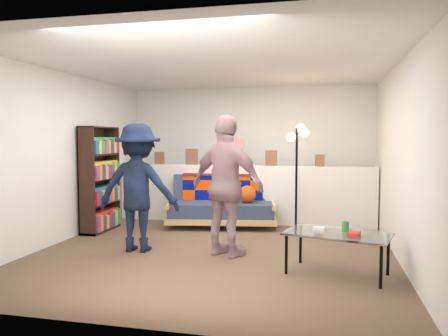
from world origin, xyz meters
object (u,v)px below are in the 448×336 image
at_px(bookshelf, 100,182).
at_px(coffee_table, 338,236).
at_px(person_left, 138,187).
at_px(futon_sofa, 223,205).
at_px(person_right, 227,186).
at_px(floor_lamp, 298,155).

xyz_separation_m(bookshelf, coffee_table, (3.61, -1.46, -0.34)).
relative_size(bookshelf, person_left, 0.99).
xyz_separation_m(futon_sofa, person_left, (-0.72, -1.77, 0.47)).
relative_size(futon_sofa, person_left, 1.14).
bearing_deg(coffee_table, person_left, 169.45).
height_order(person_left, person_right, person_right).
bearing_deg(bookshelf, coffee_table, -22.07).
relative_size(floor_lamp, person_left, 1.02).
bearing_deg(person_right, coffee_table, -175.89).
xyz_separation_m(futon_sofa, bookshelf, (-1.82, -0.77, 0.41)).
distance_m(futon_sofa, person_right, 1.90).
height_order(coffee_table, floor_lamp, floor_lamp).
height_order(futon_sofa, bookshelf, bookshelf).
height_order(floor_lamp, person_left, floor_lamp).
distance_m(coffee_table, person_right, 1.48).
distance_m(floor_lamp, person_left, 2.61).
distance_m(floor_lamp, person_right, 1.89).
distance_m(coffee_table, floor_lamp, 2.37).
relative_size(futon_sofa, floor_lamp, 1.12).
distance_m(bookshelf, person_left, 1.48).
height_order(bookshelf, person_right, person_right).
height_order(bookshelf, person_left, person_left).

